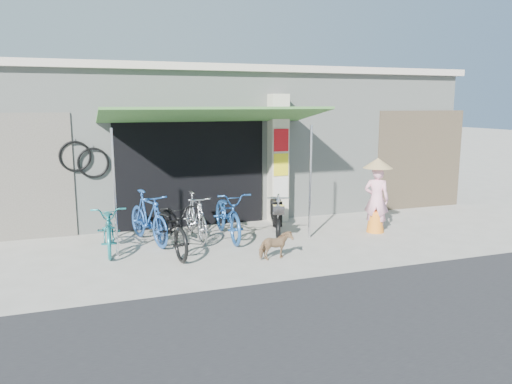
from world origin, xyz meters
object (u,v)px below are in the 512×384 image
object	(u,v)px
bike_blue	(148,217)
bike_black	(171,227)
moped	(276,215)
nun	(377,195)
bike_silver	(196,216)
bike_teal	(110,227)
bike_navy	(228,214)
street_dog	(276,246)

from	to	relation	value
bike_blue	bike_black	size ratio (longest dim) A/B	0.93
moped	nun	xyz separation A→B (m)	(2.10, -0.61, 0.41)
bike_blue	bike_silver	size ratio (longest dim) A/B	1.08
bike_silver	nun	size ratio (longest dim) A/B	1.00
bike_blue	bike_black	world-z (taller)	bike_blue
bike_teal	bike_blue	size ratio (longest dim) A/B	1.01
moped	nun	world-z (taller)	nun
bike_blue	bike_silver	world-z (taller)	bike_blue
bike_teal	bike_silver	distance (m)	1.75
bike_teal	moped	distance (m)	3.48
bike_navy	moped	world-z (taller)	bike_navy
street_dog	moped	bearing A→B (deg)	-29.93
bike_silver	bike_black	bearing A→B (deg)	-131.09
moped	bike_teal	bearing A→B (deg)	-159.04
bike_blue	bike_navy	size ratio (longest dim) A/B	0.90
bike_black	moped	world-z (taller)	bike_black
bike_black	street_dog	xyz separation A→B (m)	(1.71, -1.01, -0.24)
bike_navy	moped	distance (m)	1.09
street_dog	moped	size ratio (longest dim) A/B	0.39
bike_black	bike_silver	bearing A→B (deg)	43.74
bike_silver	nun	bearing A→B (deg)	-12.96
bike_navy	street_dog	size ratio (longest dim) A/B	3.18
bike_teal	street_dog	world-z (taller)	bike_teal
street_dog	moped	distance (m)	1.85
bike_navy	bike_blue	bearing A→B (deg)	175.31
bike_teal	moped	bearing A→B (deg)	5.69
bike_blue	moped	xyz separation A→B (m)	(2.70, -0.17, -0.11)
bike_teal	bike_navy	bearing A→B (deg)	6.72
bike_blue	nun	bearing A→B (deg)	-25.56
bike_teal	nun	bearing A→B (deg)	-1.56
moped	nun	bearing A→B (deg)	2.10
bike_navy	moped	bearing A→B (deg)	2.09
bike_teal	nun	xyz separation A→B (m)	(5.57, -0.45, 0.35)
bike_blue	bike_silver	distance (m)	0.95
bike_silver	street_dog	bearing A→B (deg)	-62.13
bike_silver	moped	xyz separation A→B (m)	(1.75, -0.11, -0.08)
bike_black	bike_silver	size ratio (longest dim) A/B	1.16
bike_teal	bike_silver	bearing A→B (deg)	11.89
bike_blue	nun	world-z (taller)	nun
bike_teal	bike_blue	bearing A→B (deg)	26.42
bike_silver	street_dog	xyz separation A→B (m)	(1.06, -1.82, -0.23)
bike_black	moped	bearing A→B (deg)	8.73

